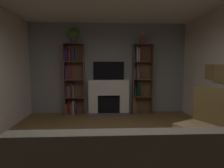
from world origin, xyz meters
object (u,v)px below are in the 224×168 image
object	(u,v)px
fireplace	(109,96)
bookshelf_right	(140,79)
potted_plant	(74,34)
bookshelf_left	(73,81)
tv	(109,71)
vase_with_flowers	(143,40)
armchair	(203,122)
coffee_table	(117,163)

from	to	relation	value
fireplace	bookshelf_right	distance (m)	1.12
potted_plant	bookshelf_left	bearing A→B (deg)	157.37
fireplace	tv	bearing A→B (deg)	90.00
vase_with_flowers	tv	bearing A→B (deg)	173.62
bookshelf_right	armchair	size ratio (longest dim) A/B	1.93
tv	coffee_table	xyz separation A→B (m)	(-0.05, -3.74, -0.98)
potted_plant	armchair	world-z (taller)	potted_plant
fireplace	vase_with_flowers	xyz separation A→B (m)	(1.07, -0.03, 1.76)
vase_with_flowers	coffee_table	distance (m)	4.26
tv	potted_plant	bearing A→B (deg)	-173.58
bookshelf_left	fireplace	bearing A→B (deg)	0.34
potted_plant	vase_with_flowers	world-z (taller)	potted_plant
tv	bookshelf_right	xyz separation A→B (m)	(0.99, -0.08, -0.26)
tv	coffee_table	size ratio (longest dim) A/B	1.24
fireplace	bookshelf_left	world-z (taller)	bookshelf_left
coffee_table	fireplace	bearing A→B (deg)	89.16
tv	bookshelf_right	world-z (taller)	bookshelf_right
fireplace	coffee_table	distance (m)	3.67
potted_plant	coffee_table	xyz separation A→B (m)	(1.01, -3.62, -2.09)
bookshelf_left	vase_with_flowers	size ratio (longest dim) A/B	5.60
tv	vase_with_flowers	world-z (taller)	vase_with_flowers
bookshelf_left	bookshelf_right	size ratio (longest dim) A/B	1.00
fireplace	armchair	bearing A→B (deg)	-59.43
vase_with_flowers	armchair	bearing A→B (deg)	-79.13
coffee_table	vase_with_flowers	bearing A→B (deg)	72.85
potted_plant	coffee_table	size ratio (longest dim) A/B	0.60
vase_with_flowers	armchair	world-z (taller)	vase_with_flowers
tv	vase_with_flowers	xyz separation A→B (m)	(1.07, -0.12, 0.96)
tv	bookshelf_left	world-z (taller)	bookshelf_left
vase_with_flowers	coffee_table	bearing A→B (deg)	-107.15
bookshelf_right	armchair	world-z (taller)	bookshelf_right
vase_with_flowers	potted_plant	bearing A→B (deg)	-179.98
bookshelf_right	bookshelf_left	bearing A→B (deg)	-179.81
bookshelf_left	vase_with_flowers	xyz separation A→B (m)	(2.20, -0.03, 1.29)
bookshelf_right	vase_with_flowers	xyz separation A→B (m)	(0.08, -0.04, 1.22)
potted_plant	vase_with_flowers	xyz separation A→B (m)	(2.13, 0.00, -0.15)
coffee_table	tv	bearing A→B (deg)	89.18
vase_with_flowers	coffee_table	world-z (taller)	vase_with_flowers
bookshelf_left	armchair	distance (m)	3.82
bookshelf_left	bookshelf_right	distance (m)	2.12
tv	armchair	xyz separation A→B (m)	(1.57, -2.74, -0.83)
armchair	fireplace	bearing A→B (deg)	120.57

